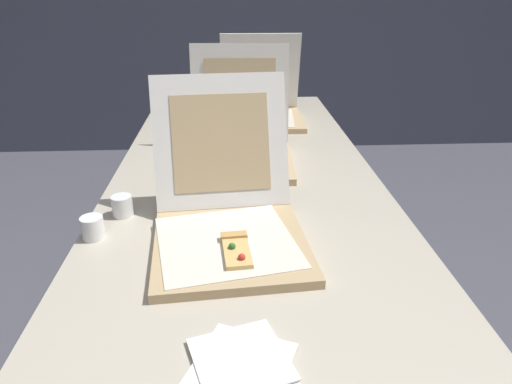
# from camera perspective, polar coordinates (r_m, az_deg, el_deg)

# --- Properties ---
(table) EXTENTS (0.84, 2.30, 0.72)m
(table) POSITION_cam_1_polar(r_m,az_deg,el_deg) (1.41, -1.20, -0.96)
(table) COLOR #BCB29E
(table) RESTS_ON ground
(pizza_box_front) EXTENTS (0.39, 0.51, 0.35)m
(pizza_box_front) POSITION_cam_1_polar(r_m,az_deg,el_deg) (1.09, -3.44, -3.51)
(pizza_box_front) COLOR tan
(pizza_box_front) RESTS_ON table
(pizza_box_middle) EXTENTS (0.37, 0.42, 0.37)m
(pizza_box_middle) POSITION_cam_1_polar(r_m,az_deg,el_deg) (1.58, -1.95, 5.72)
(pizza_box_middle) COLOR tan
(pizza_box_middle) RESTS_ON table
(pizza_box_back) EXTENTS (0.35, 0.36, 0.36)m
(pizza_box_back) POSITION_cam_1_polar(r_m,az_deg,el_deg) (2.05, 0.66, 10.28)
(pizza_box_back) COLOR tan
(pizza_box_back) RESTS_ON table
(cup_white_far) EXTENTS (0.05, 0.05, 0.06)m
(cup_white_far) POSITION_cam_1_polar(r_m,az_deg,el_deg) (1.76, -9.02, 6.60)
(cup_white_far) COLOR white
(cup_white_far) RESTS_ON table
(cup_white_near_left) EXTENTS (0.05, 0.05, 0.06)m
(cup_white_near_left) POSITION_cam_1_polar(r_m,az_deg,el_deg) (1.18, -19.60, -4.19)
(cup_white_near_left) COLOR white
(cup_white_near_left) RESTS_ON table
(cup_white_near_center) EXTENTS (0.05, 0.05, 0.06)m
(cup_white_near_center) POSITION_cam_1_polar(r_m,az_deg,el_deg) (1.26, -16.25, -1.67)
(cup_white_near_center) COLOR white
(cup_white_near_center) RESTS_ON table
(napkin_pile) EXTENTS (0.20, 0.20, 0.01)m
(napkin_pile) POSITION_cam_1_polar(r_m,az_deg,el_deg) (0.79, -1.55, -20.49)
(napkin_pile) COLOR white
(napkin_pile) RESTS_ON table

